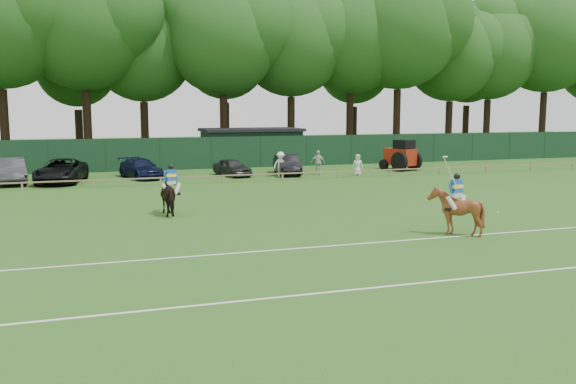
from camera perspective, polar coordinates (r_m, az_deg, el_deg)
name	(u,v)px	position (r m, az deg, el deg)	size (l,w,h in m)	color
ground	(301,242)	(22.18, 1.18, -4.67)	(160.00, 160.00, 0.00)	#1E4C14
horse_dark	(172,195)	(28.08, -10.84, -0.31)	(0.94, 2.07, 1.75)	black
horse_chestnut	(456,211)	(24.05, 15.42, -1.72)	(1.49, 1.67, 1.85)	brown
sedan_grey	(10,171)	(42.50, -24.56, 1.80)	(1.72, 4.94, 1.63)	#323235
suv_black	(61,171)	(41.81, -20.46, 1.86)	(2.54, 5.51, 1.53)	black
sedan_navy	(141,168)	(42.91, -13.60, 2.15)	(1.87, 4.59, 1.33)	#101533
hatch_grey	(232,167)	(43.12, -5.24, 2.31)	(1.46, 3.63, 1.24)	#2E2E30
estate_black	(287,165)	(43.98, -0.08, 2.58)	(1.52, 4.35, 1.43)	black
spectator_left	(281,164)	(42.66, -0.70, 2.62)	(1.12, 0.64, 1.73)	white
spectator_mid	(318,162)	(44.04, 2.81, 2.78)	(1.02, 0.42, 1.74)	beige
spectator_right	(358,165)	(43.59, 6.53, 2.53)	(0.74, 0.48, 1.51)	white
rider_dark	(171,179)	(27.97, -10.88, 1.24)	(0.93, 0.41, 1.41)	silver
rider_chestnut	(457,190)	(23.92, 15.50, 0.18)	(0.95, 0.54, 2.05)	silver
polo_ball	(497,213)	(29.54, 19.00, -1.83)	(0.09, 0.09, 0.09)	silver
pitch_lines	(338,265)	(19.00, 4.68, -6.83)	(60.00, 5.10, 0.01)	silver
pitch_rail	(208,176)	(39.33, -7.49, 1.48)	(62.10, 0.10, 0.50)	#997F5B
perimeter_fence	(186,154)	(48.10, -9.49, 3.57)	(92.08, 0.08, 2.50)	#14351E
utility_shed	(251,146)	(52.21, -3.46, 4.32)	(8.40, 4.40, 3.04)	#14331E
tree_row	(195,160)	(56.38, -8.68, 2.95)	(96.00, 12.00, 21.00)	#26561C
tractor	(401,156)	(47.75, 10.57, 3.35)	(2.69, 3.25, 2.35)	maroon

